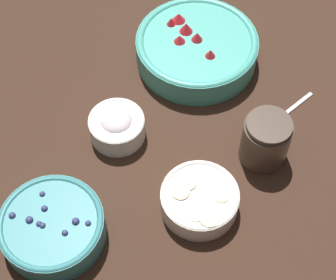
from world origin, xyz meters
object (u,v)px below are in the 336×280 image
bowl_strawberries (197,47)px  bowl_blueberries (52,227)px  bowl_cream (117,126)px  bowl_bananas (199,199)px  jar_chocolate (265,141)px

bowl_strawberries → bowl_blueberries: bearing=-3.1°
bowl_blueberries → bowl_cream: same height
bowl_bananas → jar_chocolate: (-0.16, 0.05, 0.02)m
jar_chocolate → bowl_strawberries: bearing=-124.6°
bowl_bananas → bowl_cream: (-0.06, -0.21, 0.00)m
bowl_blueberries → bowl_bananas: bowl_blueberries is taller
bowl_blueberries → jar_chocolate: (-0.33, 0.25, 0.01)m
bowl_strawberries → bowl_bananas: bowl_strawberries is taller
bowl_blueberries → bowl_bananas: bearing=131.3°
bowl_bananas → bowl_cream: bearing=-106.4°
bowl_strawberries → bowl_cream: (0.25, -0.04, -0.01)m
bowl_bananas → bowl_blueberries: bearing=-48.7°
bowl_strawberries → bowl_bananas: 0.35m
jar_chocolate → bowl_blueberries: bearing=-37.2°
bowl_strawberries → bowl_bananas: (0.31, 0.17, -0.01)m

